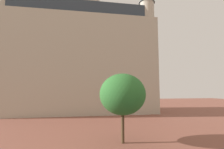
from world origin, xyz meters
The scene contains 2 objects.
landmark_building centered at (-3.19, 32.07, 10.80)m, with size 29.36×10.34×33.08m.
tree_curb_far centered at (1.21, 13.56, 4.10)m, with size 3.99×3.99×5.90m.
Camera 1 is at (-1.84, 0.18, 4.56)m, focal length 25.13 mm.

